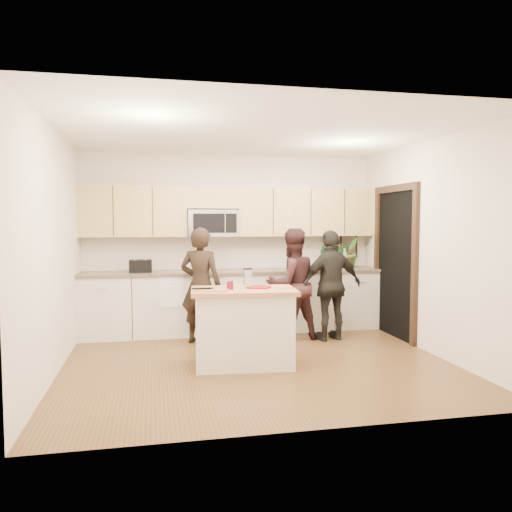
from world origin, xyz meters
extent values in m
plane|color=brown|center=(0.00, 0.00, 0.00)|extent=(4.50, 4.50, 0.00)
cube|color=beige|center=(0.00, 2.00, 1.35)|extent=(4.50, 0.02, 2.70)
cube|color=beige|center=(0.00, -2.00, 1.35)|extent=(4.50, 0.02, 2.70)
cube|color=beige|center=(-2.25, 0.00, 1.35)|extent=(0.02, 4.00, 2.70)
cube|color=beige|center=(2.25, 0.00, 1.35)|extent=(0.02, 4.00, 2.70)
cube|color=white|center=(0.00, 0.00, 2.70)|extent=(4.50, 4.00, 0.02)
cube|color=beige|center=(0.00, 1.69, 0.45)|extent=(4.50, 0.62, 0.90)
cube|color=brown|center=(0.00, 1.68, 0.92)|extent=(4.50, 0.66, 0.04)
cube|color=tan|center=(-1.48, 1.83, 1.83)|extent=(1.55, 0.33, 0.75)
cube|color=tan|center=(1.17, 1.83, 1.83)|extent=(2.17, 0.33, 0.75)
cube|color=tan|center=(-0.31, 1.83, 2.04)|extent=(0.78, 0.33, 0.33)
cube|color=silver|center=(-0.31, 1.80, 1.65)|extent=(0.76, 0.40, 0.40)
cube|color=black|center=(-0.39, 1.60, 1.65)|extent=(0.47, 0.01, 0.29)
cube|color=black|center=(-0.06, 1.60, 1.65)|extent=(0.17, 0.01, 0.29)
cube|color=black|center=(2.24, 0.90, 1.05)|extent=(0.02, 1.05, 2.10)
cube|color=black|center=(2.22, 0.33, 1.05)|extent=(0.06, 0.10, 2.10)
cube|color=black|center=(2.22, 1.48, 1.05)|extent=(0.06, 0.10, 2.10)
cube|color=black|center=(2.22, 0.90, 2.15)|extent=(0.06, 1.25, 0.10)
cube|color=black|center=(1.95, 1.99, 1.28)|extent=(0.30, 0.03, 0.38)
cube|color=tan|center=(1.95, 1.97, 1.28)|extent=(0.24, 0.00, 0.32)
cube|color=white|center=(-0.95, 1.38, 0.70)|extent=(0.34, 0.01, 0.48)
cube|color=white|center=(-0.95, 1.67, 0.94)|extent=(0.34, 0.60, 0.01)
cube|color=beige|center=(-0.18, -0.11, 0.42)|extent=(1.16, 0.74, 0.85)
cube|color=#B77B4C|center=(-0.18, -0.11, 0.88)|extent=(1.26, 0.80, 0.05)
cylinder|color=maroon|center=(0.01, -0.04, 0.91)|extent=(0.30, 0.30, 0.02)
cube|color=silver|center=(-0.12, -0.07, 1.02)|extent=(0.08, 0.05, 0.20)
cube|color=black|center=(-0.12, -0.07, 1.13)|extent=(0.10, 0.06, 0.02)
cylinder|color=maroon|center=(-0.34, -0.12, 0.95)|extent=(0.08, 0.08, 0.10)
cube|color=#B77B4C|center=(-0.51, -0.24, 0.91)|extent=(0.24, 0.18, 0.02)
cube|color=black|center=(-0.66, -0.17, 0.93)|extent=(0.24, 0.05, 0.02)
cube|color=silver|center=(-0.47, -0.22, 0.92)|extent=(0.21, 0.04, 0.01)
cube|color=black|center=(-1.38, 1.67, 1.03)|extent=(0.32, 0.22, 0.18)
cube|color=silver|center=(-1.45, 1.67, 1.12)|extent=(0.03, 0.16, 0.00)
cube|color=silver|center=(-1.31, 1.67, 1.12)|extent=(0.03, 0.16, 0.00)
cylinder|color=black|center=(1.40, 1.67, 1.12)|extent=(0.07, 0.07, 0.36)
cylinder|color=#331B09|center=(1.56, 1.79, 1.13)|extent=(0.08, 0.08, 0.38)
cylinder|color=#AFA48A|center=(1.75, 1.65, 1.10)|extent=(0.08, 0.08, 0.31)
cylinder|color=black|center=(1.81, 1.75, 1.14)|extent=(0.08, 0.08, 0.40)
cylinder|color=#331B09|center=(1.83, 1.63, 1.09)|extent=(0.07, 0.07, 0.30)
cylinder|color=black|center=(1.66, 1.60, 1.14)|extent=(0.07, 0.07, 0.39)
imported|color=#3D722D|center=(1.88, 1.72, 1.18)|extent=(0.33, 0.34, 0.49)
imported|color=black|center=(-0.57, 1.08, 0.80)|extent=(0.69, 0.60, 1.60)
imported|color=black|center=(0.71, 1.01, 0.79)|extent=(0.88, 0.75, 1.58)
imported|color=black|center=(1.26, 0.89, 0.78)|extent=(0.96, 0.52, 1.56)
camera|label=1|loc=(-1.19, -5.73, 1.68)|focal=35.00mm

